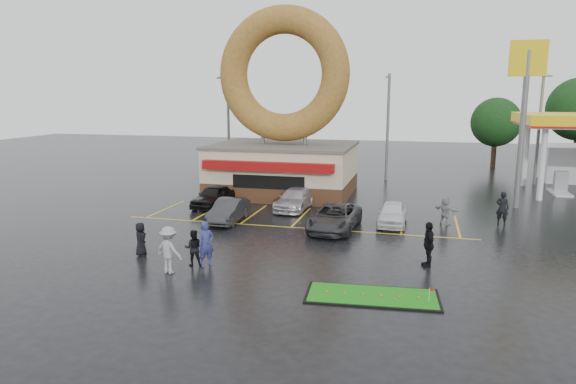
% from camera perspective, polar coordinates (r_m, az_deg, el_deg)
% --- Properties ---
extents(ground, '(120.00, 120.00, 0.00)m').
position_cam_1_polar(ground, '(25.49, -1.55, -5.83)').
color(ground, black).
rests_on(ground, ground).
extents(donut_shop, '(10.20, 8.70, 13.50)m').
position_cam_1_polar(donut_shop, '(37.83, -0.50, 6.51)').
color(donut_shop, '#472B19').
rests_on(donut_shop, ground).
extents(shell_sign, '(2.20, 0.36, 10.60)m').
position_cam_1_polar(shell_sign, '(36.00, 24.87, 9.95)').
color(shell_sign, slate).
rests_on(shell_sign, ground).
extents(streetlight_left, '(0.40, 2.21, 9.00)m').
position_cam_1_polar(streetlight_left, '(46.59, -6.67, 7.64)').
color(streetlight_left, slate).
rests_on(streetlight_left, ground).
extents(streetlight_mid, '(0.40, 2.21, 9.00)m').
position_cam_1_polar(streetlight_mid, '(44.54, 11.02, 7.37)').
color(streetlight_mid, slate).
rests_on(streetlight_mid, ground).
extents(streetlight_right, '(0.40, 2.21, 9.00)m').
position_cam_1_polar(streetlight_right, '(46.37, 26.16, 6.60)').
color(streetlight_right, slate).
rests_on(streetlight_right, ground).
extents(tree_far_d, '(4.90, 4.90, 7.00)m').
position_cam_1_polar(tree_far_d, '(56.00, 22.10, 7.19)').
color(tree_far_d, '#332114').
rests_on(tree_far_d, ground).
extents(car_black, '(2.00, 4.25, 1.41)m').
position_cam_1_polar(car_black, '(34.07, -8.30, -0.47)').
color(car_black, black).
rests_on(car_black, ground).
extents(car_dgrey, '(1.50, 4.07, 1.33)m').
position_cam_1_polar(car_dgrey, '(29.95, -6.61, -2.06)').
color(car_dgrey, '#2D2D2F').
rests_on(car_dgrey, ground).
extents(car_silver, '(2.12, 4.66, 1.32)m').
position_cam_1_polar(car_silver, '(33.02, 0.79, -0.79)').
color(car_silver, '#B6B6BB').
rests_on(car_silver, ground).
extents(car_grey, '(2.62, 5.14, 1.39)m').
position_cam_1_polar(car_grey, '(28.10, 5.19, -2.82)').
color(car_grey, '#313134').
rests_on(car_grey, ground).
extents(car_white, '(1.62, 3.87, 1.31)m').
position_cam_1_polar(car_white, '(29.64, 11.52, -2.36)').
color(car_white, silver).
rests_on(car_white, ground).
extents(person_blue, '(0.83, 0.83, 1.95)m').
position_cam_1_polar(person_blue, '(22.41, -9.09, -5.71)').
color(person_blue, navy).
rests_on(person_blue, ground).
extents(person_blackjkt, '(0.93, 0.82, 1.59)m').
position_cam_1_polar(person_blackjkt, '(22.57, -10.46, -6.12)').
color(person_blackjkt, black).
rests_on(person_blackjkt, ground).
extents(person_hoodie, '(1.43, 1.06, 1.98)m').
position_cam_1_polar(person_hoodie, '(21.81, -13.09, -6.29)').
color(person_hoodie, '#939396').
rests_on(person_hoodie, ground).
extents(person_bystander, '(0.70, 0.87, 1.56)m').
position_cam_1_polar(person_bystander, '(24.48, -16.05, -5.06)').
color(person_bystander, black).
rests_on(person_bystander, ground).
extents(person_cameraman, '(0.76, 1.23, 1.96)m').
position_cam_1_polar(person_cameraman, '(22.86, 15.33, -5.62)').
color(person_cameraman, black).
rests_on(person_cameraman, ground).
extents(person_walker_near, '(1.51, 1.24, 1.62)m').
position_cam_1_polar(person_walker_near, '(30.35, 17.07, -2.02)').
color(person_walker_near, gray).
rests_on(person_walker_near, ground).
extents(person_walker_far, '(0.81, 0.65, 1.92)m').
position_cam_1_polar(person_walker_far, '(31.46, 22.71, -1.67)').
color(person_walker_far, black).
rests_on(person_walker_far, ground).
extents(dumpster, '(2.00, 1.53, 1.30)m').
position_cam_1_polar(dumpster, '(37.47, -8.13, 0.48)').
color(dumpster, '#18401B').
rests_on(dumpster, ground).
extents(putting_green, '(5.00, 2.48, 0.61)m').
position_cam_1_polar(putting_green, '(19.38, 9.33, -11.32)').
color(putting_green, black).
rests_on(putting_green, ground).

